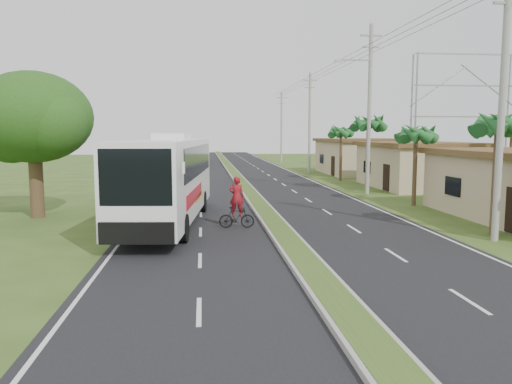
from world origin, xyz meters
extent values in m
plane|color=#32471A|center=(0.00, 0.00, 0.00)|extent=(180.00, 180.00, 0.00)
cube|color=black|center=(0.00, 20.00, 0.01)|extent=(14.00, 160.00, 0.02)
cube|color=gray|center=(0.00, 20.00, 0.10)|extent=(1.20, 160.00, 0.17)
cube|color=#32471A|center=(0.00, 20.00, 0.18)|extent=(0.95, 160.00, 0.02)
cube|color=silver|center=(-6.70, 20.00, 0.00)|extent=(0.12, 160.00, 0.01)
cube|color=silver|center=(6.70, 20.00, 0.00)|extent=(0.12, 160.00, 0.01)
cube|color=tan|center=(14.00, 22.00, 1.68)|extent=(7.00, 10.00, 3.35)
cube|color=#52341C|center=(14.00, 22.00, 3.51)|extent=(7.60, 10.60, 0.32)
cube|color=tan|center=(14.00, 36.00, 1.75)|extent=(8.00, 11.00, 3.50)
cube|color=#52341C|center=(14.00, 36.00, 3.66)|extent=(8.60, 11.60, 0.32)
cylinder|color=#473321|center=(9.00, 3.00, 2.50)|extent=(0.26, 0.26, 5.00)
cylinder|color=#473321|center=(9.40, 12.00, 2.30)|extent=(0.26, 0.26, 4.60)
cylinder|color=#473321|center=(8.80, 19.00, 2.70)|extent=(0.26, 0.26, 5.40)
cylinder|color=#473321|center=(9.30, 28.00, 2.40)|extent=(0.26, 0.26, 4.80)
cylinder|color=#473321|center=(17.50, 15.00, 2.60)|extent=(0.26, 0.26, 5.20)
cylinder|color=#473321|center=(-12.00, 10.00, 2.00)|extent=(0.70, 0.70, 4.00)
ellipsoid|color=#204512|center=(-12.00, 10.00, 5.20)|extent=(6.00, 6.00, 4.68)
sphere|color=#204512|center=(-13.40, 10.80, 4.70)|extent=(3.80, 3.80, 3.80)
sphere|color=#204512|center=(-10.80, 9.00, 4.90)|extent=(3.40, 3.40, 3.40)
cylinder|color=gray|center=(8.50, 2.00, 5.50)|extent=(0.28, 0.28, 11.00)
cube|color=gray|center=(8.50, 2.00, 9.40)|extent=(1.20, 0.10, 0.10)
cylinder|color=gray|center=(8.50, 18.00, 6.00)|extent=(0.28, 0.28, 12.00)
cube|color=gray|center=(8.50, 18.00, 11.20)|extent=(1.60, 0.12, 0.12)
cube|color=gray|center=(8.50, 18.00, 10.40)|extent=(1.20, 0.10, 0.10)
cube|color=gray|center=(7.30, 18.00, 9.50)|extent=(2.40, 0.10, 0.10)
cylinder|color=gray|center=(8.50, 38.00, 5.50)|extent=(0.28, 0.28, 11.00)
cube|color=gray|center=(8.50, 38.00, 10.20)|extent=(1.60, 0.12, 0.12)
cube|color=gray|center=(8.50, 38.00, 9.40)|extent=(1.20, 0.10, 0.10)
cylinder|color=gray|center=(8.50, 58.00, 5.25)|extent=(0.28, 0.28, 10.50)
cube|color=gray|center=(8.50, 58.00, 9.70)|extent=(1.60, 0.12, 0.12)
cube|color=gray|center=(8.50, 58.00, 8.90)|extent=(1.20, 0.10, 0.10)
cylinder|color=gray|center=(17.00, 29.50, 6.00)|extent=(0.18, 0.18, 12.00)
cylinder|color=gray|center=(17.00, 30.50, 6.00)|extent=(0.18, 0.18, 12.00)
cylinder|color=gray|center=(27.00, 30.50, 6.00)|extent=(0.18, 0.18, 12.00)
cube|color=gray|center=(22.00, 30.00, 6.00)|extent=(10.00, 0.14, 0.14)
cube|color=gray|center=(22.00, 30.00, 9.00)|extent=(10.00, 0.14, 0.14)
cube|color=gray|center=(22.00, 30.00, 12.00)|extent=(10.00, 0.14, 0.14)
cube|color=white|center=(-5.03, 7.34, 2.29)|extent=(4.13, 13.76, 3.56)
cube|color=black|center=(-4.96, 8.01, 3.07)|extent=(3.92, 11.07, 1.42)
cube|color=black|center=(-5.68, 0.65, 2.86)|extent=(2.54, 0.39, 1.99)
cube|color=#B70F21|center=(-5.16, 5.99, 1.57)|extent=(3.43, 6.12, 0.62)
cube|color=#FFAB15|center=(-4.99, 7.67, 1.29)|extent=(3.19, 3.65, 0.28)
cube|color=white|center=(-4.89, 8.68, 4.22)|extent=(1.84, 2.85, 0.32)
cylinder|color=black|center=(-6.72, 3.19, 0.59)|extent=(0.47, 1.20, 1.17)
cylinder|color=black|center=(-4.18, 2.94, 0.59)|extent=(0.47, 1.20, 1.17)
cylinder|color=black|center=(-5.94, 11.06, 0.59)|extent=(0.47, 1.20, 1.17)
cylinder|color=black|center=(-3.40, 10.81, 0.59)|extent=(0.47, 1.20, 1.17)
cube|color=silver|center=(-5.20, 56.67, 1.77)|extent=(3.02, 11.75, 3.24)
cube|color=black|center=(-5.22, 57.18, 2.75)|extent=(2.94, 8.71, 1.10)
cube|color=orange|center=(-5.16, 55.66, 1.16)|extent=(2.82, 5.68, 0.35)
cylinder|color=black|center=(-6.11, 51.82, 0.49)|extent=(0.34, 0.98, 0.97)
cylinder|color=black|center=(-3.88, 51.91, 0.49)|extent=(0.34, 0.98, 0.97)
cylinder|color=black|center=(-6.49, 60.93, 0.49)|extent=(0.34, 0.98, 0.97)
cylinder|color=black|center=(-4.27, 61.02, 0.49)|extent=(0.34, 0.98, 0.97)
imported|color=black|center=(-1.83, 5.83, 0.49)|extent=(1.66, 0.59, 0.98)
imported|color=maroon|center=(-1.83, 5.83, 1.48)|extent=(0.71, 0.50, 1.86)
camera|label=1|loc=(-3.36, -16.91, 4.37)|focal=35.00mm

